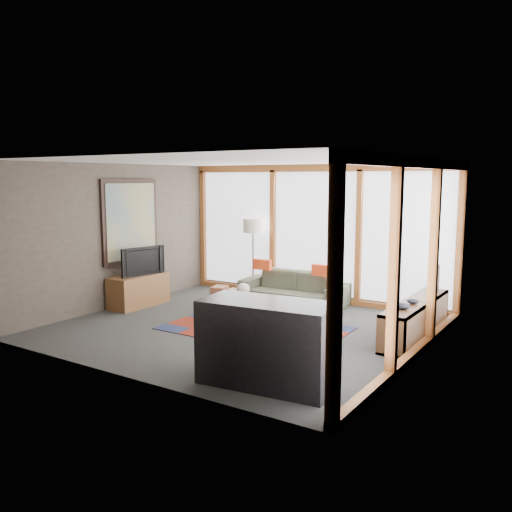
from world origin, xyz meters
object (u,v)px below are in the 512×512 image
Objects in this scene: bookshelf at (416,319)px; bar_counter at (268,343)px; sofa at (293,288)px; floor_lamp at (253,257)px; tv_console at (139,290)px; coffee_table at (238,304)px; television at (140,261)px.

bar_counter is at bearing -107.35° from bookshelf.
sofa is 1.31× the size of floor_lamp.
sofa is 2.88m from tv_console.
floor_lamp is at bearing 166.88° from sofa.
coffee_table is 2.02m from television.
tv_console is (-2.29, -1.74, -0.00)m from sofa.
coffee_table is at bearing -110.78° from sofa.
floor_lamp reaches higher than sofa.
sofa is at bearing 159.68° from bookshelf.
coffee_table is at bearing 124.30° from bar_counter.
coffee_table is at bearing -174.44° from bookshelf.
floor_lamp is at bearing 114.00° from coffee_table.
coffee_table is 3.00m from bookshelf.
tv_console is 0.76× the size of bar_counter.
coffee_table is at bearing 14.49° from tv_console.
floor_lamp is at bearing 118.88° from bar_counter.
floor_lamp is 2.26m from television.
bar_counter is (1.73, -3.72, 0.19)m from sofa.
television is at bearing -165.67° from coffee_table.
tv_console reaches higher than bookshelf.
coffee_table is at bearing -65.56° from television.
television reaches higher than bookshelf.
sofa is 1.32m from coffee_table.
sofa is 1.90× the size of coffee_table.
bookshelf is at bearing -17.44° from floor_lamp.
bar_counter reaches higher than tv_console.
floor_lamp is 1.69× the size of television.
tv_console is (-1.26, -1.92, -0.48)m from floor_lamp.
sofa reaches higher than coffee_table.
bar_counter is (2.13, -2.47, 0.31)m from coffee_table.
tv_console is 0.56m from television.
bookshelf is 2.39× the size of television.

